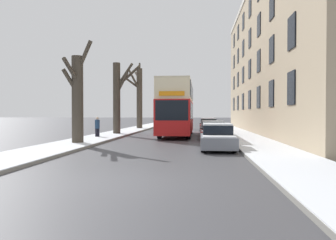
{
  "coord_description": "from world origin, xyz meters",
  "views": [
    {
      "loc": [
        2.04,
        -8.97,
        1.89
      ],
      "look_at": [
        -0.11,
        13.67,
        1.47
      ],
      "focal_mm": 35.0,
      "sensor_mm": 36.0,
      "label": 1
    }
  ],
  "objects_px": {
    "parked_car_2": "(210,129)",
    "pedestrian_left_sidewalk": "(97,127)",
    "parked_car_0": "(217,137)",
    "parked_car_3": "(209,126)",
    "parked_car_1": "(213,132)",
    "double_decker_bus": "(177,106)",
    "parked_car_4": "(207,124)",
    "bare_tree_left_0": "(77,97)",
    "bare_tree_left_2": "(139,96)",
    "bare_tree_left_1": "(118,96)"
  },
  "relations": [
    {
      "from": "bare_tree_left_0",
      "to": "double_decker_bus",
      "type": "height_order",
      "value": "bare_tree_left_0"
    },
    {
      "from": "bare_tree_left_0",
      "to": "pedestrian_left_sidewalk",
      "type": "xyz_separation_m",
      "value": [
        -0.43,
        5.23,
        -2.0
      ]
    },
    {
      "from": "bare_tree_left_1",
      "to": "bare_tree_left_2",
      "type": "distance_m",
      "value": 11.04
    },
    {
      "from": "double_decker_bus",
      "to": "parked_car_4",
      "type": "bearing_deg",
      "value": 75.87
    },
    {
      "from": "double_decker_bus",
      "to": "parked_car_4",
      "type": "relative_size",
      "value": 2.48
    },
    {
      "from": "bare_tree_left_1",
      "to": "bare_tree_left_2",
      "type": "bearing_deg",
      "value": 90.6
    },
    {
      "from": "parked_car_1",
      "to": "parked_car_2",
      "type": "height_order",
      "value": "parked_car_1"
    },
    {
      "from": "parked_car_3",
      "to": "pedestrian_left_sidewalk",
      "type": "bearing_deg",
      "value": -133.96
    },
    {
      "from": "parked_car_1",
      "to": "double_decker_bus",
      "type": "bearing_deg",
      "value": 121.61
    },
    {
      "from": "bare_tree_left_2",
      "to": "parked_car_2",
      "type": "distance_m",
      "value": 14.54
    },
    {
      "from": "bare_tree_left_0",
      "to": "parked_car_4",
      "type": "xyz_separation_m",
      "value": [
        8.3,
        20.02,
        -2.24
      ]
    },
    {
      "from": "parked_car_4",
      "to": "double_decker_bus",
      "type": "bearing_deg",
      "value": -104.13
    },
    {
      "from": "bare_tree_left_1",
      "to": "pedestrian_left_sidewalk",
      "type": "bearing_deg",
      "value": -97.35
    },
    {
      "from": "double_decker_bus",
      "to": "parked_car_1",
      "type": "distance_m",
      "value": 5.78
    },
    {
      "from": "bare_tree_left_2",
      "to": "parked_car_2",
      "type": "xyz_separation_m",
      "value": [
        8.31,
        -11.41,
        -3.48
      ]
    },
    {
      "from": "parked_car_0",
      "to": "parked_car_1",
      "type": "relative_size",
      "value": 1.0
    },
    {
      "from": "bare_tree_left_1",
      "to": "parked_car_0",
      "type": "distance_m",
      "value": 14.12
    },
    {
      "from": "bare_tree_left_0",
      "to": "pedestrian_left_sidewalk",
      "type": "relative_size",
      "value": 3.8
    },
    {
      "from": "parked_car_4",
      "to": "pedestrian_left_sidewalk",
      "type": "xyz_separation_m",
      "value": [
        -8.73,
        -14.78,
        0.24
      ]
    },
    {
      "from": "parked_car_1",
      "to": "parked_car_2",
      "type": "relative_size",
      "value": 1.07
    },
    {
      "from": "bare_tree_left_2",
      "to": "parked_car_1",
      "type": "relative_size",
      "value": 1.95
    },
    {
      "from": "bare_tree_left_2",
      "to": "parked_car_3",
      "type": "distance_m",
      "value": 10.9
    },
    {
      "from": "parked_car_3",
      "to": "parked_car_4",
      "type": "height_order",
      "value": "parked_car_4"
    },
    {
      "from": "bare_tree_left_0",
      "to": "bare_tree_left_2",
      "type": "distance_m",
      "value": 20.49
    },
    {
      "from": "bare_tree_left_2",
      "to": "parked_car_4",
      "type": "relative_size",
      "value": 1.99
    },
    {
      "from": "bare_tree_left_0",
      "to": "double_decker_bus",
      "type": "relative_size",
      "value": 0.6
    },
    {
      "from": "parked_car_2",
      "to": "pedestrian_left_sidewalk",
      "type": "relative_size",
      "value": 2.45
    },
    {
      "from": "parked_car_0",
      "to": "parked_car_3",
      "type": "bearing_deg",
      "value": 90.0
    },
    {
      "from": "bare_tree_left_1",
      "to": "parked_car_4",
      "type": "distance_m",
      "value": 13.67
    },
    {
      "from": "parked_car_3",
      "to": "parked_car_4",
      "type": "xyz_separation_m",
      "value": [
        0.0,
        5.73,
        0.01
      ]
    },
    {
      "from": "parked_car_0",
      "to": "bare_tree_left_0",
      "type": "bearing_deg",
      "value": 168.37
    },
    {
      "from": "parked_car_2",
      "to": "pedestrian_left_sidewalk",
      "type": "height_order",
      "value": "pedestrian_left_sidewalk"
    },
    {
      "from": "bare_tree_left_0",
      "to": "parked_car_3",
      "type": "distance_m",
      "value": 16.68
    },
    {
      "from": "bare_tree_left_1",
      "to": "parked_car_1",
      "type": "xyz_separation_m",
      "value": [
        8.19,
        -5.41,
        -2.81
      ]
    },
    {
      "from": "pedestrian_left_sidewalk",
      "to": "bare_tree_left_2",
      "type": "bearing_deg",
      "value": 58.36
    },
    {
      "from": "parked_car_1",
      "to": "parked_car_3",
      "type": "xyz_separation_m",
      "value": [
        0.0,
        10.26,
        0.02
      ]
    },
    {
      "from": "bare_tree_left_2",
      "to": "bare_tree_left_0",
      "type": "bearing_deg",
      "value": -89.99
    },
    {
      "from": "parked_car_2",
      "to": "parked_car_1",
      "type": "bearing_deg",
      "value": -90.0
    },
    {
      "from": "parked_car_0",
      "to": "parked_car_4",
      "type": "relative_size",
      "value": 1.02
    },
    {
      "from": "bare_tree_left_1",
      "to": "parked_car_1",
      "type": "relative_size",
      "value": 1.48
    },
    {
      "from": "parked_car_0",
      "to": "bare_tree_left_1",
      "type": "bearing_deg",
      "value": 126.32
    },
    {
      "from": "double_decker_bus",
      "to": "bare_tree_left_0",
      "type": "bearing_deg",
      "value": -122.14
    },
    {
      "from": "parked_car_0",
      "to": "parked_car_1",
      "type": "distance_m",
      "value": 5.74
    },
    {
      "from": "parked_car_1",
      "to": "pedestrian_left_sidewalk",
      "type": "xyz_separation_m",
      "value": [
        -8.73,
        1.21,
        0.27
      ]
    },
    {
      "from": "bare_tree_left_1",
      "to": "bare_tree_left_0",
      "type": "bearing_deg",
      "value": -90.68
    },
    {
      "from": "bare_tree_left_1",
      "to": "parked_car_2",
      "type": "relative_size",
      "value": 1.58
    },
    {
      "from": "bare_tree_left_1",
      "to": "double_decker_bus",
      "type": "bearing_deg",
      "value": -8.2
    },
    {
      "from": "double_decker_bus",
      "to": "parked_car_2",
      "type": "distance_m",
      "value": 3.48
    },
    {
      "from": "bare_tree_left_2",
      "to": "parked_car_3",
      "type": "xyz_separation_m",
      "value": [
        8.31,
        -6.17,
        -3.44
      ]
    },
    {
      "from": "double_decker_bus",
      "to": "parked_car_4",
      "type": "xyz_separation_m",
      "value": [
        2.86,
        11.35,
        -1.9
      ]
    }
  ]
}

